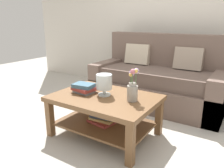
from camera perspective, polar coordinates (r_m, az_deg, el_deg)
ground_plane at (r=2.80m, az=3.58°, el=-10.60°), size 10.00×10.00×0.00m
back_wall at (r=4.03m, az=16.02°, el=16.89°), size 6.40×0.12×2.70m
couch at (r=3.45m, az=11.84°, el=0.80°), size 1.92×0.90×1.06m
coffee_table at (r=2.46m, az=-1.93°, el=-6.04°), size 1.12×0.80×0.47m
book_stack_main at (r=2.52m, az=-7.20°, el=-1.03°), size 0.28×0.25×0.11m
glass_hurricane_vase at (r=2.39m, az=-2.03°, el=0.38°), size 0.17×0.17×0.24m
flower_pitcher at (r=2.24m, az=5.36°, el=-1.01°), size 0.11×0.12×0.34m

